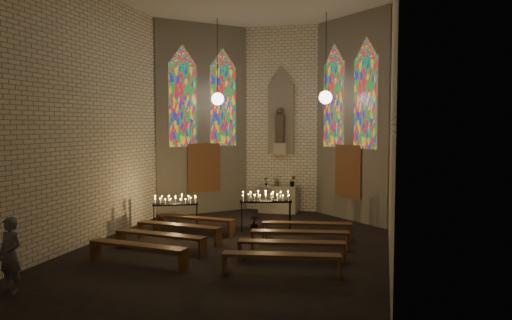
% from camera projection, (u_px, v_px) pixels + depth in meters
% --- Properties ---
extents(floor, '(12.00, 12.00, 0.00)m').
position_uv_depth(floor, '(236.00, 247.00, 13.44)').
color(floor, black).
rests_on(floor, ground).
extents(room, '(8.22, 12.43, 7.00)m').
position_uv_depth(room, '(265.00, 112.00, 16.43)').
color(room, '#F2E8CA').
rests_on(room, ground).
extents(altar, '(1.40, 0.60, 1.00)m').
position_uv_depth(altar, '(278.00, 199.00, 18.66)').
color(altar, '#C1B89D').
rests_on(altar, ground).
extents(flower_vase_left, '(0.21, 0.18, 0.33)m').
position_uv_depth(flower_vase_left, '(266.00, 181.00, 18.75)').
color(flower_vase_left, '#4C723F').
rests_on(flower_vase_left, altar).
extents(flower_vase_center, '(0.41, 0.38, 0.37)m').
position_uv_depth(flower_vase_center, '(277.00, 181.00, 18.69)').
color(flower_vase_center, '#4C723F').
rests_on(flower_vase_center, altar).
extents(flower_vase_right, '(0.27, 0.24, 0.42)m').
position_uv_depth(flower_vase_right, '(293.00, 181.00, 18.49)').
color(flower_vase_right, '#4C723F').
rests_on(flower_vase_right, altar).
extents(aisle_flower_pot, '(0.31, 0.31, 0.44)m').
position_uv_depth(aisle_flower_pot, '(254.00, 223.00, 15.59)').
color(aisle_flower_pot, '#4C723F').
rests_on(aisle_flower_pot, ground).
extents(votive_stand_left, '(1.42, 0.90, 1.04)m').
position_uv_depth(votive_stand_left, '(175.00, 202.00, 15.53)').
color(votive_stand_left, black).
rests_on(votive_stand_left, ground).
extents(votive_stand_right, '(1.64, 0.80, 1.17)m').
position_uv_depth(votive_stand_right, '(266.00, 199.00, 15.41)').
color(votive_stand_right, black).
rests_on(votive_stand_right, ground).
extents(pew_left_0, '(2.59, 0.75, 0.49)m').
position_uv_depth(pew_left_0, '(195.00, 220.00, 15.16)').
color(pew_left_0, '#513017').
rests_on(pew_left_0, ground).
extents(pew_right_0, '(2.59, 0.75, 0.49)m').
position_uv_depth(pew_right_0, '(307.00, 225.00, 14.29)').
color(pew_right_0, '#513017').
rests_on(pew_right_0, ground).
extents(pew_left_1, '(2.59, 0.75, 0.49)m').
position_uv_depth(pew_left_1, '(179.00, 228.00, 14.00)').
color(pew_left_1, '#513017').
rests_on(pew_left_1, ground).
extents(pew_right_1, '(2.59, 0.75, 0.49)m').
position_uv_depth(pew_right_1, '(300.00, 234.00, 13.13)').
color(pew_right_1, '#513017').
rests_on(pew_right_1, ground).
extents(pew_left_2, '(2.59, 0.75, 0.49)m').
position_uv_depth(pew_left_2, '(160.00, 237.00, 12.84)').
color(pew_left_2, '#513017').
rests_on(pew_left_2, ground).
extents(pew_right_2, '(2.59, 0.75, 0.49)m').
position_uv_depth(pew_right_2, '(291.00, 245.00, 11.98)').
color(pew_right_2, '#513017').
rests_on(pew_right_2, ground).
extents(pew_left_3, '(2.59, 0.75, 0.49)m').
position_uv_depth(pew_left_3, '(138.00, 248.00, 11.68)').
color(pew_left_3, '#513017').
rests_on(pew_left_3, ground).
extents(pew_right_3, '(2.59, 0.75, 0.49)m').
position_uv_depth(pew_right_3, '(281.00, 258.00, 10.82)').
color(pew_right_3, '#513017').
rests_on(pew_right_3, ground).
extents(visitor, '(0.60, 0.45, 1.49)m').
position_uv_depth(visitor, '(10.00, 255.00, 9.73)').
color(visitor, '#4E5058').
rests_on(visitor, ground).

